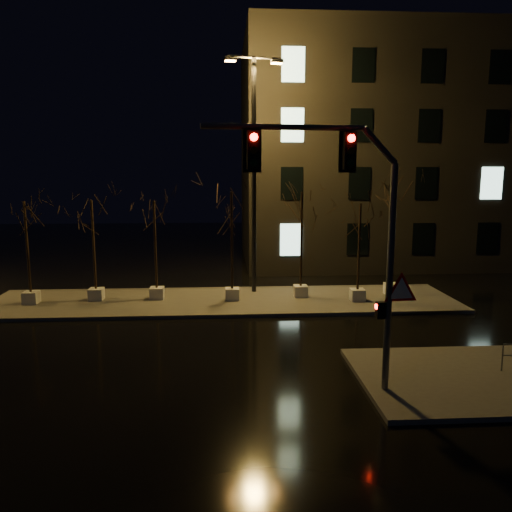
{
  "coord_description": "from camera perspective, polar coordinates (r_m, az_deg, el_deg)",
  "views": [
    {
      "loc": [
        0.08,
        -17.08,
        6.09
      ],
      "look_at": [
        1.33,
        2.65,
        2.8
      ],
      "focal_mm": 35.0,
      "sensor_mm": 36.0,
      "label": 1
    }
  ],
  "objects": [
    {
      "name": "streetlight_main",
      "position": [
        24.73,
        -0.24,
        10.91
      ],
      "size": [
        2.85,
        0.8,
        11.39
      ],
      "rotation": [
        0.0,
        0.0,
        0.17
      ],
      "color": "black",
      "rests_on": "median"
    },
    {
      "name": "tree_6",
      "position": [
        25.09,
        15.63,
        5.62
      ],
      "size": [
        1.8,
        1.8,
        5.82
      ],
      "color": "beige",
      "rests_on": "median"
    },
    {
      "name": "building",
      "position": [
        37.77,
        18.38,
        11.12
      ],
      "size": [
        25.0,
        12.0,
        15.0
      ],
      "primitive_type": "cube",
      "color": "black",
      "rests_on": "ground"
    },
    {
      "name": "sidewalk_corner",
      "position": [
        16.6,
        23.84,
        -12.63
      ],
      "size": [
        7.0,
        5.0,
        0.15
      ],
      "primitive_type": "cube",
      "color": "#4B4843",
      "rests_on": "ground"
    },
    {
      "name": "tree_3",
      "position": [
        23.17,
        -2.8,
        4.58
      ],
      "size": [
        1.8,
        1.8,
        5.24
      ],
      "color": "beige",
      "rests_on": "median"
    },
    {
      "name": "tree_5",
      "position": [
        23.52,
        11.77,
        3.42
      ],
      "size": [
        1.8,
        1.8,
        4.68
      ],
      "color": "beige",
      "rests_on": "median"
    },
    {
      "name": "tree_4",
      "position": [
        23.81,
        5.25,
        4.64
      ],
      "size": [
        1.8,
        1.8,
        5.22
      ],
      "color": "beige",
      "rests_on": "median"
    },
    {
      "name": "ground",
      "position": [
        18.13,
        -3.71,
        -10.19
      ],
      "size": [
        90.0,
        90.0,
        0.0
      ],
      "primitive_type": "plane",
      "color": "black",
      "rests_on": "ground"
    },
    {
      "name": "traffic_signal_mast",
      "position": [
        13.23,
        10.72,
        3.85
      ],
      "size": [
        5.83,
        0.64,
        7.14
      ],
      "rotation": [
        0.0,
        0.0,
        0.1
      ],
      "color": "#55575C",
      "rests_on": "sidewalk_corner"
    },
    {
      "name": "tree_0",
      "position": [
        24.78,
        -24.84,
        3.31
      ],
      "size": [
        1.8,
        1.8,
        4.83
      ],
      "color": "beige",
      "rests_on": "median"
    },
    {
      "name": "tree_1",
      "position": [
        24.34,
        -18.19,
        3.65
      ],
      "size": [
        1.8,
        1.8,
        4.85
      ],
      "color": "beige",
      "rests_on": "median"
    },
    {
      "name": "tree_2",
      "position": [
        23.82,
        -11.52,
        3.75
      ],
      "size": [
        1.8,
        1.8,
        4.81
      ],
      "color": "beige",
      "rests_on": "median"
    },
    {
      "name": "median",
      "position": [
        23.85,
        -3.7,
        -5.18
      ],
      "size": [
        22.0,
        5.0,
        0.15
      ],
      "primitive_type": "cube",
      "color": "#4B4843",
      "rests_on": "ground"
    }
  ]
}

